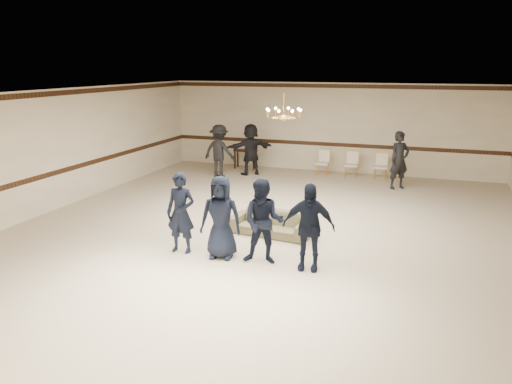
% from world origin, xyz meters
% --- Properties ---
extents(room, '(12.01, 14.01, 3.21)m').
position_xyz_m(room, '(0.00, 0.00, 1.60)').
color(room, '#B6AA8C').
rests_on(room, ground).
extents(chair_rail, '(12.00, 0.02, 0.14)m').
position_xyz_m(chair_rail, '(0.00, 6.99, 1.00)').
color(chair_rail, '#371C10').
rests_on(chair_rail, wall_back).
extents(crown_molding, '(12.00, 0.02, 0.14)m').
position_xyz_m(crown_molding, '(0.00, 6.99, 3.08)').
color(crown_molding, '#371C10').
rests_on(crown_molding, wall_back).
extents(chandelier, '(0.94, 0.94, 0.89)m').
position_xyz_m(chandelier, '(0.00, 1.00, 2.88)').
color(chandelier, gold).
rests_on(chandelier, ceiling).
extents(boy_a, '(0.64, 0.43, 1.70)m').
position_xyz_m(boy_a, '(-1.31, -2.01, 0.85)').
color(boy_a, black).
rests_on(boy_a, floor).
extents(boy_b, '(0.91, 0.67, 1.70)m').
position_xyz_m(boy_b, '(-0.41, -2.01, 0.85)').
color(boy_b, black).
rests_on(boy_b, floor).
extents(boy_c, '(0.90, 0.75, 1.70)m').
position_xyz_m(boy_c, '(0.49, -2.01, 0.85)').
color(boy_c, black).
rests_on(boy_c, floor).
extents(boy_d, '(1.03, 0.52, 1.70)m').
position_xyz_m(boy_d, '(1.39, -2.01, 0.85)').
color(boy_d, black).
rests_on(boy_d, floor).
extents(settee, '(1.95, 0.95, 0.55)m').
position_xyz_m(settee, '(0.12, -0.36, 0.27)').
color(settee, '#6E6649').
rests_on(settee, floor).
extents(adult_left, '(1.25, 0.82, 1.82)m').
position_xyz_m(adult_left, '(-3.40, 4.81, 0.91)').
color(adult_left, black).
rests_on(adult_left, floor).
extents(adult_mid, '(1.65, 1.48, 1.82)m').
position_xyz_m(adult_mid, '(-2.50, 5.51, 0.91)').
color(adult_mid, black).
rests_on(adult_mid, floor).
extents(adult_right, '(0.79, 0.76, 1.82)m').
position_xyz_m(adult_right, '(2.60, 5.11, 0.91)').
color(adult_right, black).
rests_on(adult_right, floor).
extents(banquet_chair_left, '(0.45, 0.45, 0.89)m').
position_xyz_m(banquet_chair_left, '(-0.04, 6.23, 0.44)').
color(banquet_chair_left, '#F2E6CC').
rests_on(banquet_chair_left, floor).
extents(banquet_chair_mid, '(0.46, 0.46, 0.89)m').
position_xyz_m(banquet_chair_mid, '(0.96, 6.23, 0.44)').
color(banquet_chair_mid, '#F2E6CC').
rests_on(banquet_chair_mid, floor).
extents(banquet_chair_right, '(0.45, 0.45, 0.89)m').
position_xyz_m(banquet_chair_right, '(1.96, 6.23, 0.44)').
color(banquet_chair_right, '#F2E6CC').
rests_on(banquet_chair_right, floor).
extents(console_table, '(0.86, 0.40, 0.71)m').
position_xyz_m(console_table, '(-3.04, 6.43, 0.35)').
color(console_table, black).
rests_on(console_table, floor).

